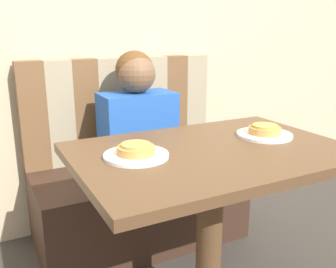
{
  "coord_description": "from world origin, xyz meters",
  "views": [
    {
      "loc": [
        -0.73,
        -1.07,
        1.14
      ],
      "look_at": [
        0.0,
        0.35,
        0.7
      ],
      "focal_mm": 40.0,
      "sensor_mm": 36.0,
      "label": 1
    }
  ],
  "objects_px": {
    "plate_left": "(136,155)",
    "pizza_right": "(265,129)",
    "person": "(137,114)",
    "pizza_left": "(136,149)",
    "plate_right": "(264,135)"
  },
  "relations": [
    {
      "from": "person",
      "to": "plate_left",
      "type": "xyz_separation_m",
      "value": [
        -0.28,
        -0.66,
        0.01
      ]
    },
    {
      "from": "plate_left",
      "to": "pizza_left",
      "type": "xyz_separation_m",
      "value": [
        0.0,
        -0.0,
        0.02
      ]
    },
    {
      "from": "person",
      "to": "pizza_left",
      "type": "height_order",
      "value": "person"
    },
    {
      "from": "person",
      "to": "plate_right",
      "type": "bearing_deg",
      "value": -66.91
    },
    {
      "from": "plate_right",
      "to": "plate_left",
      "type": "bearing_deg",
      "value": 180.0
    },
    {
      "from": "person",
      "to": "plate_left",
      "type": "relative_size",
      "value": 2.8
    },
    {
      "from": "plate_right",
      "to": "pizza_left",
      "type": "relative_size",
      "value": 1.74
    },
    {
      "from": "pizza_left",
      "to": "person",
      "type": "bearing_deg",
      "value": 66.91
    },
    {
      "from": "person",
      "to": "pizza_left",
      "type": "xyz_separation_m",
      "value": [
        -0.28,
        -0.66,
        0.04
      ]
    },
    {
      "from": "person",
      "to": "plate_right",
      "type": "height_order",
      "value": "person"
    },
    {
      "from": "person",
      "to": "plate_right",
      "type": "xyz_separation_m",
      "value": [
        0.28,
        -0.66,
        0.01
      ]
    },
    {
      "from": "plate_left",
      "to": "pizza_right",
      "type": "xyz_separation_m",
      "value": [
        0.56,
        -0.0,
        0.02
      ]
    },
    {
      "from": "plate_left",
      "to": "pizza_right",
      "type": "height_order",
      "value": "pizza_right"
    },
    {
      "from": "plate_left",
      "to": "plate_right",
      "type": "relative_size",
      "value": 1.0
    },
    {
      "from": "plate_left",
      "to": "pizza_left",
      "type": "height_order",
      "value": "pizza_left"
    }
  ]
}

